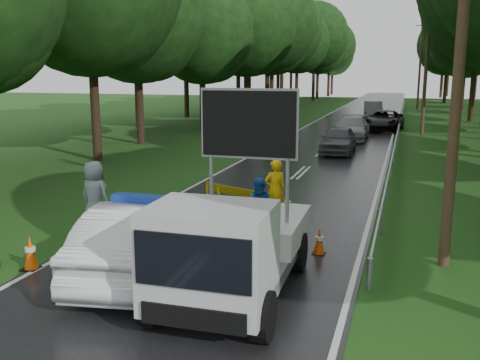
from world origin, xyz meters
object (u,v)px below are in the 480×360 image
at_px(work_truck, 231,247).
at_px(queue_car_fourth, 373,110).
at_px(queue_car_third, 384,121).
at_px(police_sedan, 141,239).
at_px(barrier, 237,196).
at_px(queue_car_second, 351,128).
at_px(officer, 275,190).
at_px(civilian, 261,209).
at_px(queue_car_first, 338,140).

distance_m(work_truck, queue_car_fourth, 41.77).
xyz_separation_m(queue_car_third, queue_car_fourth, (-1.46, 10.49, 0.03)).
distance_m(police_sedan, barrier, 4.56).
relative_size(work_truck, queue_car_second, 0.98).
xyz_separation_m(officer, queue_car_third, (1.92, 25.65, -0.17)).
relative_size(civilian, queue_car_second, 0.32).
xyz_separation_m(queue_car_second, queue_car_fourth, (0.27, 16.49, 0.03)).
xyz_separation_m(queue_car_first, queue_car_fourth, (0.34, 22.49, 0.04)).
bearing_deg(queue_car_third, civilian, -89.44).
bearing_deg(queue_car_fourth, queue_car_first, -96.43).
height_order(queue_car_first, queue_car_third, queue_car_third).
bearing_deg(barrier, queue_car_second, 110.51).
bearing_deg(queue_car_first, barrier, -96.16).
bearing_deg(queue_car_third, queue_car_first, -94.09).
bearing_deg(queue_car_second, queue_car_first, -91.10).
distance_m(officer, queue_car_second, 19.66).
distance_m(police_sedan, queue_car_fourth, 41.15).
xyz_separation_m(police_sedan, civilian, (1.77, 3.17, 0.01)).
bearing_deg(queue_car_fourth, queue_car_second, -96.52).
bearing_deg(queue_car_second, queue_car_fourth, 88.56).
xyz_separation_m(barrier, queue_car_fourth, (1.48, 36.58, -0.00)).
distance_m(officer, civilian, 1.78).
xyz_separation_m(officer, civilian, (0.06, -1.78, -0.10)).
bearing_deg(police_sedan, queue_car_fourth, -102.74).
xyz_separation_m(officer, queue_car_second, (0.18, 19.65, -0.17)).
relative_size(officer, civilian, 1.12).
relative_size(police_sedan, queue_car_fourth, 1.09).
distance_m(civilian, queue_car_fourth, 37.92).
height_order(queue_car_second, queue_car_fourth, queue_car_fourth).
bearing_deg(queue_car_third, police_sedan, -92.33).
xyz_separation_m(civilian, queue_car_third, (1.86, 27.43, -0.07)).
bearing_deg(queue_car_third, officer, -89.83).
height_order(civilian, queue_car_third, civilian).
relative_size(work_truck, officer, 2.74).
xyz_separation_m(work_truck, queue_car_fourth, (-0.07, 41.77, -0.30)).
distance_m(police_sedan, officer, 5.24).
relative_size(officer, queue_car_second, 0.36).
xyz_separation_m(barrier, officer, (1.03, 0.44, 0.14)).
relative_size(police_sedan, barrier, 2.23).
bearing_deg(queue_car_first, officer, -92.01).
xyz_separation_m(barrier, queue_car_second, (1.21, 20.09, -0.03)).
bearing_deg(work_truck, queue_car_third, 86.10).
relative_size(work_truck, queue_car_fourth, 1.07).
relative_size(queue_car_second, queue_car_fourth, 1.09).
xyz_separation_m(barrier, queue_car_third, (2.94, 26.09, -0.03)).
bearing_deg(civilian, queue_car_fourth, 93.14).
bearing_deg(civilian, officer, 95.63).
height_order(queue_car_first, queue_car_second, queue_car_second).
bearing_deg(queue_car_fourth, barrier, -97.89).
height_order(police_sedan, barrier, police_sedan).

